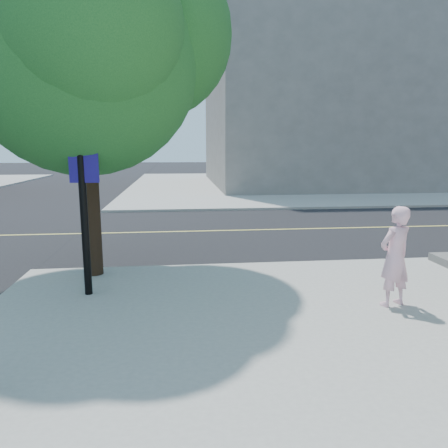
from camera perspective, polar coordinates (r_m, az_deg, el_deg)
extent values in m
plane|color=black|center=(10.26, -19.31, -6.28)|extent=(140.00, 140.00, 0.00)
cube|color=black|center=(14.55, -15.40, -1.21)|extent=(140.00, 9.00, 0.01)
cube|color=#9F9E97|center=(33.13, 13.51, 5.32)|extent=(29.00, 25.00, 0.12)
cube|color=slate|center=(33.93, 14.57, 17.34)|extent=(18.00, 16.00, 14.00)
imported|color=#EFB4C7|center=(7.80, 22.13, -4.10)|extent=(0.74, 0.62, 1.75)
cylinder|color=black|center=(9.30, -17.74, 4.91)|extent=(0.38, 0.38, 3.82)
sphere|color=#276C29|center=(9.42, -18.65, 20.53)|extent=(4.67, 4.67, 4.67)
sphere|color=#276C29|center=(10.01, -10.22, 23.98)|extent=(3.61, 3.61, 3.61)
sphere|color=#276C29|center=(10.66, -23.98, 23.62)|extent=(3.40, 3.40, 3.40)
sphere|color=#276C29|center=(8.29, -17.50, 24.33)|extent=(3.19, 3.19, 3.19)
cylinder|color=black|center=(7.97, -18.78, 7.58)|extent=(0.14, 0.14, 4.81)
cube|color=white|center=(7.94, -18.70, 11.72)|extent=(0.63, 0.04, 0.23)
cube|color=navy|center=(7.94, -18.46, 7.59)|extent=(0.52, 0.04, 0.63)
imported|color=black|center=(8.05, -19.43, 18.22)|extent=(0.19, 0.23, 1.15)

